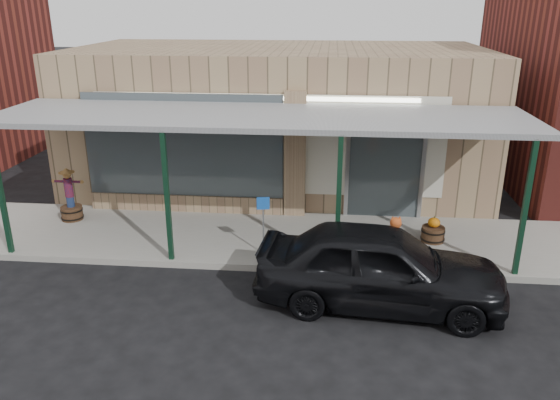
# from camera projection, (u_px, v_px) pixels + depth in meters

# --- Properties ---
(ground) EXTENTS (120.00, 120.00, 0.00)m
(ground) POSITION_uv_depth(u_px,v_px,m) (236.00, 323.00, 9.87)
(ground) COLOR black
(ground) RESTS_ON ground
(sidewalk) EXTENTS (40.00, 3.20, 0.15)m
(sidewalk) POSITION_uv_depth(u_px,v_px,m) (261.00, 238.00, 13.21)
(sidewalk) COLOR gray
(sidewalk) RESTS_ON ground
(storefront) EXTENTS (12.00, 6.25, 4.20)m
(storefront) POSITION_uv_depth(u_px,v_px,m) (279.00, 118.00, 16.78)
(storefront) COLOR #9B815F
(storefront) RESTS_ON ground
(awning) EXTENTS (12.00, 3.00, 3.04)m
(awning) POSITION_uv_depth(u_px,v_px,m) (259.00, 119.00, 12.17)
(awning) COLOR slate
(awning) RESTS_ON ground
(block_buildings_near) EXTENTS (61.00, 8.00, 8.00)m
(block_buildings_near) POSITION_uv_depth(u_px,v_px,m) (346.00, 59.00, 17.00)
(block_buildings_near) COLOR maroon
(block_buildings_near) RESTS_ON ground
(barrel_scarecrow) EXTENTS (0.82, 0.69, 1.39)m
(barrel_scarecrow) POSITION_uv_depth(u_px,v_px,m) (71.00, 202.00, 13.99)
(barrel_scarecrow) COLOR #4E2F1F
(barrel_scarecrow) RESTS_ON sidewalk
(barrel_pumpkin) EXTENTS (0.62, 0.62, 0.63)m
(barrel_pumpkin) POSITION_uv_depth(u_px,v_px,m) (433.00, 232.00, 12.80)
(barrel_pumpkin) COLOR #4E2F1F
(barrel_pumpkin) RESTS_ON sidewalk
(handicap_sign) EXTENTS (0.28, 0.07, 1.35)m
(handicap_sign) POSITION_uv_depth(u_px,v_px,m) (263.00, 218.00, 11.93)
(handicap_sign) COLOR gray
(handicap_sign) RESTS_ON sidewalk
(parked_sedan) EXTENTS (4.80, 2.28, 1.58)m
(parked_sedan) POSITION_uv_depth(u_px,v_px,m) (380.00, 266.00, 10.24)
(parked_sedan) COLOR black
(parked_sedan) RESTS_ON ground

